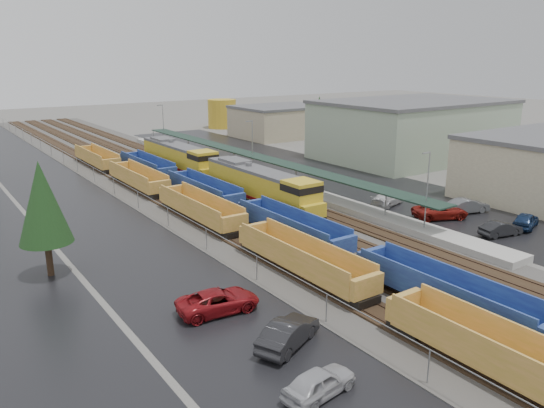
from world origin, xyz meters
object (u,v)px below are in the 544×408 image
Objects in this scene: locomotive_trail at (180,158)px; parked_car_east_a at (501,229)px; locomotive_lead at (262,187)px; parked_car_west_a at (319,383)px; storage_tank at (222,114)px; parked_car_east_b at (440,211)px; parked_car_east_d at (526,220)px; parked_car_west_b at (288,333)px; parked_car_east_c at (387,199)px; parked_car_west_c at (218,301)px; well_string_blue at (291,229)px; parked_car_east_e at (467,206)px; well_string_yellow at (244,232)px.

parked_car_east_a is at bearing -72.72° from locomotive_trail.
locomotive_lead is 34.33m from parked_car_west_a.
locomotive_lead is 24.68m from parked_car_east_a.
parked_car_east_a is (-17.93, -84.11, -2.63)m from storage_tank.
storage_tank reaches higher than locomotive_trail.
parked_car_east_b is 8.10m from parked_car_east_d.
parked_car_west_b is at bearing 135.68° from parked_car_east_b.
storage_tank is 1.32× the size of parked_car_east_c.
parked_car_west_b is (-15.13, -25.30, -1.61)m from locomotive_lead.
locomotive_trail is 3.99× the size of parked_car_east_c.
locomotive_lead is 3.50× the size of parked_car_east_b.
parked_car_west_c is 0.96× the size of parked_car_east_b.
parked_car_east_a is at bearing -30.73° from well_string_blue.
parked_car_east_e is at bearing -75.50° from parked_car_west_c.
parked_car_west_b is 0.86× the size of parked_car_east_b.
locomotive_trail is 30.87m from parked_car_east_c.
well_string_blue reaches higher than parked_car_east_d.
parked_car_east_c is at bearing -81.41° from parked_car_west_b.
locomotive_lead reaches higher than parked_car_east_e.
well_string_blue is at bearing 102.93° from parked_car_east_b.
parked_car_east_a is 0.74× the size of parked_car_east_b.
locomotive_lead is 4.06× the size of parked_car_west_b.
storage_tank is 73.02m from parked_car_east_c.
storage_tank reaches higher than parked_car_east_c.
parked_car_east_a is 4.27m from parked_car_east_d.
parked_car_west_a is 33.64m from parked_car_east_b.
parked_car_west_b is at bearing 106.86° from parked_car_east_c.
parked_car_east_d is (4.27, 0.03, 0.07)m from parked_car_east_a.
parked_car_east_c is at bearing 30.18° from parked_car_east_b.
parked_car_west_b is (-15.13, -46.30, -1.61)m from locomotive_trail.
parked_car_west_a is at bearing -123.42° from well_string_blue.
well_string_blue is at bearing -23.50° from well_string_yellow.
parked_car_east_c is at bearing 14.84° from parked_car_east_a.
locomotive_trail is 31.09m from well_string_yellow.
locomotive_lead is 11.55m from well_string_blue.
parked_car_west_c is at bearing -119.86° from storage_tank.
locomotive_lead is at bearing -90.00° from locomotive_trail.
parked_car_west_a is (-16.67, -50.96, -1.71)m from locomotive_trail.
well_string_yellow reaches higher than parked_car_east_c.
parked_car_east_d is at bearing -86.55° from parked_car_west_c.
parked_car_east_c is (20.21, 1.72, -0.48)m from well_string_yellow.
well_string_yellow is at bearing 71.94° from parked_car_east_a.
parked_car_east_b is 6.76m from parked_car_east_c.
parked_car_east_b is at bearing 169.87° from parked_car_east_c.
parked_car_east_e is (4.83, -7.06, 0.06)m from parked_car_east_c.
parked_car_west_a is at bearing -175.37° from parked_car_west_c.
parked_car_east_d is at bearing -106.96° from parked_car_west_b.
parked_car_east_c is at bearing -59.19° from parked_car_west_a.
well_string_yellow is 20.12× the size of parked_car_west_b.
parked_car_east_b is (28.09, 11.27, -0.02)m from parked_car_west_b.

